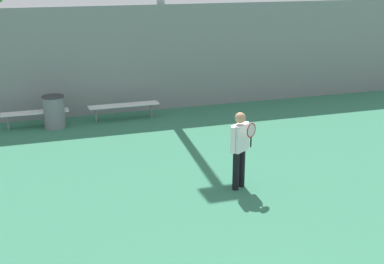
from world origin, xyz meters
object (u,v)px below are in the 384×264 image
tennis_player (240,145)px  bench_courtside_far (35,113)px  bench_courtside_near (124,106)px  trash_bin (54,112)px

tennis_player → bench_courtside_far: bearing=90.7°
bench_courtside_near → trash_bin: size_ratio=2.27×
bench_courtside_near → bench_courtside_far: size_ratio=1.13×
trash_bin → bench_courtside_near: bearing=4.8°
tennis_player → bench_courtside_near: bearing=69.6°
tennis_player → trash_bin: bearing=87.7°
bench_courtside_far → trash_bin: 0.56m
tennis_player → bench_courtside_far: (-3.91, 6.02, -0.53)m
bench_courtside_near → bench_courtside_far: (-2.64, -0.00, -0.00)m
bench_courtside_near → trash_bin: 2.12m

